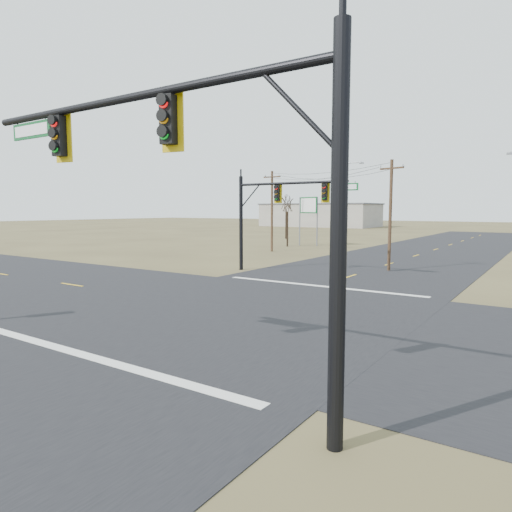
{
  "coord_description": "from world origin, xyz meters",
  "views": [
    {
      "loc": [
        11.15,
        -15.58,
        4.33
      ],
      "look_at": [
        0.05,
        1.0,
        2.28
      ],
      "focal_mm": 32.0,
      "sensor_mm": 36.0,
      "label": 1
    }
  ],
  "objects_px": {
    "mast_arm_near": "(183,157)",
    "utility_pole_far": "(272,209)",
    "streetlight_c": "(343,199)",
    "bare_tree_b": "(286,202)",
    "mast_arm_far": "(278,202)",
    "highway_sign": "(308,211)",
    "bare_tree_a": "(288,203)",
    "utility_pole_near": "(390,213)"
  },
  "relations": [
    {
      "from": "utility_pole_far",
      "to": "bare_tree_b",
      "type": "relative_size",
      "value": 1.2
    },
    {
      "from": "mast_arm_far",
      "to": "streetlight_c",
      "type": "height_order",
      "value": "streetlight_c"
    },
    {
      "from": "utility_pole_near",
      "to": "streetlight_c",
      "type": "height_order",
      "value": "streetlight_c"
    },
    {
      "from": "mast_arm_far",
      "to": "utility_pole_far",
      "type": "relative_size",
      "value": 1.07
    },
    {
      "from": "utility_pole_near",
      "to": "bare_tree_a",
      "type": "xyz_separation_m",
      "value": [
        -16.57,
        14.44,
        0.97
      ]
    },
    {
      "from": "mast_arm_near",
      "to": "mast_arm_far",
      "type": "relative_size",
      "value": 1.23
    },
    {
      "from": "highway_sign",
      "to": "streetlight_c",
      "type": "bearing_deg",
      "value": 65.6
    },
    {
      "from": "mast_arm_near",
      "to": "streetlight_c",
      "type": "relative_size",
      "value": 1.09
    },
    {
      "from": "mast_arm_far",
      "to": "streetlight_c",
      "type": "relative_size",
      "value": 0.89
    },
    {
      "from": "streetlight_c",
      "to": "bare_tree_b",
      "type": "distance_m",
      "value": 13.88
    },
    {
      "from": "highway_sign",
      "to": "streetlight_c",
      "type": "relative_size",
      "value": 0.58
    },
    {
      "from": "highway_sign",
      "to": "bare_tree_b",
      "type": "bearing_deg",
      "value": 156.5
    },
    {
      "from": "utility_pole_far",
      "to": "bare_tree_a",
      "type": "xyz_separation_m",
      "value": [
        -1.76,
        6.28,
        0.75
      ]
    },
    {
      "from": "streetlight_c",
      "to": "mast_arm_far",
      "type": "bearing_deg",
      "value": -93.25
    },
    {
      "from": "utility_pole_near",
      "to": "highway_sign",
      "type": "bearing_deg",
      "value": 131.84
    },
    {
      "from": "highway_sign",
      "to": "bare_tree_b",
      "type": "height_order",
      "value": "bare_tree_b"
    },
    {
      "from": "bare_tree_b",
      "to": "utility_pole_far",
      "type": "bearing_deg",
      "value": -63.97
    },
    {
      "from": "highway_sign",
      "to": "bare_tree_a",
      "type": "height_order",
      "value": "bare_tree_a"
    },
    {
      "from": "mast_arm_far",
      "to": "bare_tree_a",
      "type": "relative_size",
      "value": 1.38
    },
    {
      "from": "utility_pole_near",
      "to": "utility_pole_far",
      "type": "xyz_separation_m",
      "value": [
        -14.81,
        8.16,
        0.22
      ]
    },
    {
      "from": "utility_pole_far",
      "to": "streetlight_c",
      "type": "relative_size",
      "value": 0.82
    },
    {
      "from": "utility_pole_near",
      "to": "bare_tree_a",
      "type": "relative_size",
      "value": 1.21
    },
    {
      "from": "streetlight_c",
      "to": "bare_tree_b",
      "type": "xyz_separation_m",
      "value": [
        -11.97,
        7.02,
        -0.15
      ]
    },
    {
      "from": "mast_arm_near",
      "to": "bare_tree_a",
      "type": "bearing_deg",
      "value": 107.17
    },
    {
      "from": "mast_arm_near",
      "to": "utility_pole_near",
      "type": "height_order",
      "value": "utility_pole_near"
    },
    {
      "from": "utility_pole_near",
      "to": "utility_pole_far",
      "type": "distance_m",
      "value": 16.91
    },
    {
      "from": "utility_pole_near",
      "to": "mast_arm_far",
      "type": "bearing_deg",
      "value": -137.85
    },
    {
      "from": "mast_arm_near",
      "to": "streetlight_c",
      "type": "height_order",
      "value": "streetlight_c"
    },
    {
      "from": "mast_arm_near",
      "to": "utility_pole_far",
      "type": "height_order",
      "value": "utility_pole_far"
    },
    {
      "from": "mast_arm_far",
      "to": "highway_sign",
      "type": "bearing_deg",
      "value": 96.81
    },
    {
      "from": "mast_arm_near",
      "to": "bare_tree_a",
      "type": "xyz_separation_m",
      "value": [
        -19.75,
        38.89,
        -0.37
      ]
    },
    {
      "from": "mast_arm_far",
      "to": "bare_tree_b",
      "type": "xyz_separation_m",
      "value": [
        -17.93,
        32.03,
        0.64
      ]
    },
    {
      "from": "highway_sign",
      "to": "bare_tree_b",
      "type": "relative_size",
      "value": 0.85
    },
    {
      "from": "mast_arm_near",
      "to": "streetlight_c",
      "type": "distance_m",
      "value": 46.6
    },
    {
      "from": "mast_arm_far",
      "to": "bare_tree_b",
      "type": "distance_m",
      "value": 36.71
    },
    {
      "from": "utility_pole_near",
      "to": "bare_tree_b",
      "type": "bearing_deg",
      "value": 131.8
    },
    {
      "from": "mast_arm_near",
      "to": "bare_tree_b",
      "type": "bearing_deg",
      "value": 108.12
    },
    {
      "from": "utility_pole_near",
      "to": "streetlight_c",
      "type": "distance_m",
      "value": 23.01
    },
    {
      "from": "mast_arm_far",
      "to": "streetlight_c",
      "type": "distance_m",
      "value": 25.72
    },
    {
      "from": "highway_sign",
      "to": "mast_arm_far",
      "type": "bearing_deg",
      "value": -42.77
    },
    {
      "from": "highway_sign",
      "to": "bare_tree_a",
      "type": "relative_size",
      "value": 0.9
    },
    {
      "from": "highway_sign",
      "to": "utility_pole_near",
      "type": "bearing_deg",
      "value": -23.38
    }
  ]
}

